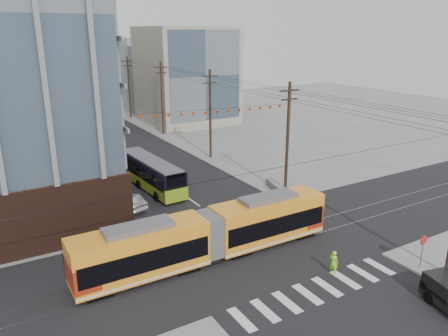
# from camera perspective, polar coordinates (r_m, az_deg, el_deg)

# --- Properties ---
(ground) EXTENTS (160.00, 160.00, 0.00)m
(ground) POSITION_cam_1_polar(r_m,az_deg,el_deg) (30.66, 8.24, -12.91)
(ground) COLOR slate
(bg_bldg_ne_near) EXTENTS (14.00, 14.00, 16.00)m
(bg_bldg_ne_near) POSITION_cam_1_polar(r_m,az_deg,el_deg) (76.20, -4.97, 11.94)
(bg_bldg_ne_near) COLOR gray
(bg_bldg_ne_near) RESTS_ON ground
(bg_bldg_ne_far) EXTENTS (16.00, 16.00, 14.00)m
(bg_bldg_ne_far) POSITION_cam_1_polar(r_m,az_deg,el_deg) (95.34, -9.23, 12.31)
(bg_bldg_ne_far) COLOR #8C99A5
(bg_bldg_ne_far) RESTS_ON ground
(utility_pole_far) EXTENTS (0.30, 0.30, 11.00)m
(utility_pole_far) POSITION_cam_1_polar(r_m,az_deg,el_deg) (81.04, -12.30, 10.16)
(utility_pole_far) COLOR black
(utility_pole_far) RESTS_ON ground
(streetcar) EXTENTS (18.95, 2.71, 3.65)m
(streetcar) POSITION_cam_1_polar(r_m,az_deg,el_deg) (30.76, -1.98, -8.75)
(streetcar) COLOR orange
(streetcar) RESTS_ON ground
(city_bus) EXTENTS (3.03, 11.19, 3.14)m
(city_bus) POSITION_cam_1_polar(r_m,az_deg,el_deg) (44.91, -9.53, -0.67)
(city_bus) COLOR black
(city_bus) RESTS_ON ground
(parked_car_silver) EXTENTS (2.48, 4.59, 1.44)m
(parked_car_silver) POSITION_cam_1_polar(r_m,az_deg,el_deg) (40.36, -12.50, -4.27)
(parked_car_silver) COLOR #A2A3A8
(parked_car_silver) RESTS_ON ground
(parked_car_white) EXTENTS (3.18, 5.60, 1.53)m
(parked_car_white) POSITION_cam_1_polar(r_m,az_deg,el_deg) (42.34, -13.39, -3.21)
(parked_car_white) COLOR silver
(parked_car_white) RESTS_ON ground
(parked_car_grey) EXTENTS (2.72, 4.56, 1.19)m
(parked_car_grey) POSITION_cam_1_polar(r_m,az_deg,el_deg) (47.77, -15.08, -1.16)
(parked_car_grey) COLOR slate
(parked_car_grey) RESTS_ON ground
(pedestrian) EXTENTS (0.52, 0.68, 1.68)m
(pedestrian) POSITION_cam_1_polar(r_m,az_deg,el_deg) (30.29, 14.14, -11.87)
(pedestrian) COLOR #98FF1C
(pedestrian) RESTS_ON ground
(stop_sign) EXTENTS (0.75, 0.75, 2.38)m
(stop_sign) POSITION_cam_1_polar(r_m,az_deg,el_deg) (32.51, 24.41, -10.16)
(stop_sign) COLOR #B41C17
(stop_sign) RESTS_ON ground
(jersey_barrier) EXTENTS (1.98, 4.29, 0.84)m
(jersey_barrier) POSITION_cam_1_polar(r_m,az_deg,el_deg) (43.79, 6.87, -2.62)
(jersey_barrier) COLOR gray
(jersey_barrier) RESTS_ON ground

